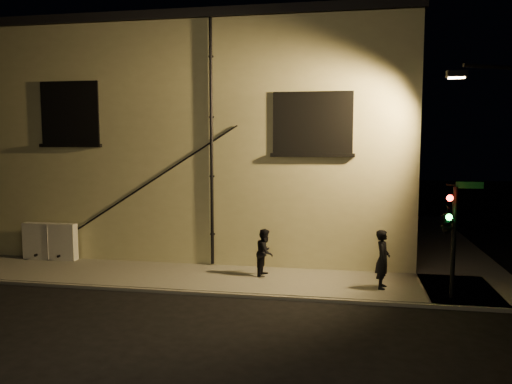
% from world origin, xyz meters
% --- Properties ---
extents(ground, '(90.00, 90.00, 0.00)m').
position_xyz_m(ground, '(0.00, 0.00, 0.00)').
color(ground, black).
extents(sidewalk, '(21.00, 16.00, 0.12)m').
position_xyz_m(sidewalk, '(1.22, 4.39, 0.06)').
color(sidewalk, '#67675C').
rests_on(sidewalk, ground).
extents(building, '(16.20, 12.23, 8.80)m').
position_xyz_m(building, '(-3.00, 8.99, 4.40)').
color(building, beige).
rests_on(building, ground).
extents(utility_cabinet, '(2.01, 0.34, 1.33)m').
position_xyz_m(utility_cabinet, '(-7.82, 2.70, 0.78)').
color(utility_cabinet, silver).
rests_on(utility_cabinet, sidewalk).
extents(pedestrian_a, '(0.50, 0.68, 1.72)m').
position_xyz_m(pedestrian_a, '(3.79, 1.16, 0.98)').
color(pedestrian_a, black).
rests_on(pedestrian_a, sidewalk).
extents(pedestrian_b, '(0.64, 0.78, 1.50)m').
position_xyz_m(pedestrian_b, '(0.20, 1.92, 0.87)').
color(pedestrian_b, black).
rests_on(pedestrian_b, sidewalk).
extents(traffic_signal, '(1.17, 1.86, 3.20)m').
position_xyz_m(traffic_signal, '(5.41, 0.46, 2.26)').
color(traffic_signal, black).
rests_on(traffic_signal, sidewalk).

